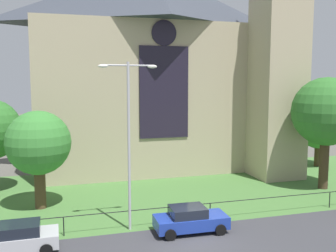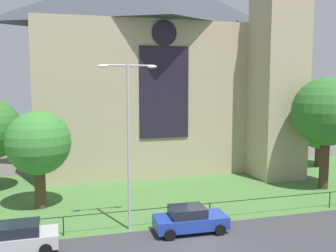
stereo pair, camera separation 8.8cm
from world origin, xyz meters
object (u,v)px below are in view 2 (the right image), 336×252
object	(u,v)px
tree_right_far	(319,128)
tree_right_near	(327,112)
church_building	(157,65)
parked_car_blue	(190,219)
streetlamp_near	(128,127)
tree_left_near	(38,143)
parked_car_silver	(16,238)

from	to	relation	value
tree_right_far	tree_right_near	size ratio (longest dim) A/B	0.67
church_building	tree_right_far	distance (m)	17.59
tree_right_far	church_building	bearing A→B (deg)	162.85
parked_car_blue	streetlamp_near	bearing A→B (deg)	159.73
tree_right_far	tree_left_near	xyz separation A→B (m)	(-26.77, -6.00, 0.55)
tree_right_far	parked_car_blue	size ratio (longest dim) A/B	1.43
parked_car_blue	parked_car_silver	bearing A→B (deg)	-177.81
tree_right_far	parked_car_silver	distance (m)	30.69
church_building	streetlamp_near	size ratio (longest dim) A/B	2.66
parked_car_silver	tree_right_far	bearing A→B (deg)	-155.53
tree_left_near	parked_car_blue	size ratio (longest dim) A/B	1.59
tree_right_far	parked_car_blue	world-z (taller)	tree_right_far
tree_right_near	parked_car_silver	distance (m)	24.14
church_building	tree_right_far	world-z (taller)	church_building
streetlamp_near	tree_left_near	bearing A→B (deg)	133.33
parked_car_silver	parked_car_blue	distance (m)	9.38
tree_left_near	parked_car_blue	xyz separation A→B (m)	(8.49, -6.83, -3.75)
parked_car_silver	tree_left_near	bearing A→B (deg)	-97.84
tree_right_far	streetlamp_near	distance (m)	24.54
parked_car_silver	parked_car_blue	size ratio (longest dim) A/B	0.99
tree_left_near	parked_car_silver	size ratio (longest dim) A/B	1.60
tree_right_near	streetlamp_near	bearing A→B (deg)	-165.52
tree_right_far	tree_right_near	world-z (taller)	tree_right_near
tree_right_far	tree_left_near	world-z (taller)	tree_left_near
church_building	tree_left_near	xyz separation A→B (m)	(-11.09, -10.84, -5.78)
church_building	parked_car_blue	bearing A→B (deg)	-98.34
parked_car_silver	tree_right_near	bearing A→B (deg)	-166.49
tree_left_near	parked_car_blue	bearing A→B (deg)	-38.82
tree_right_far	parked_car_silver	size ratio (longest dim) A/B	1.44
tree_right_near	parked_car_blue	distance (m)	15.56
streetlamp_near	parked_car_silver	size ratio (longest dim) A/B	2.32
tree_left_near	parked_car_blue	world-z (taller)	tree_left_near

